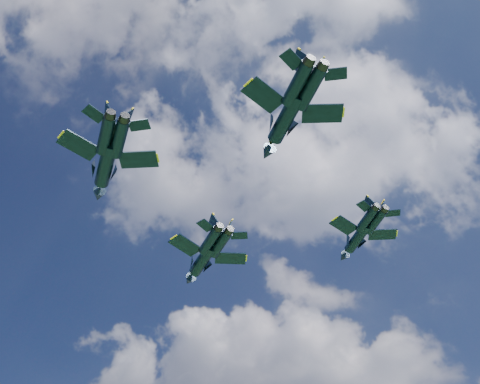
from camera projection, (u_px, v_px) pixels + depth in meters
name	position (u px, v px, depth m)	size (l,w,h in m)	color
jet_lead	(202.00, 261.00, 98.06)	(13.72, 16.29, 4.13)	black
jet_left	(105.00, 167.00, 82.98)	(13.15, 17.53, 4.28)	black
jet_right	(357.00, 239.00, 92.42)	(10.55, 14.04, 3.43)	black
jet_slot	(284.00, 121.00, 75.38)	(12.97, 16.88, 4.16)	black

